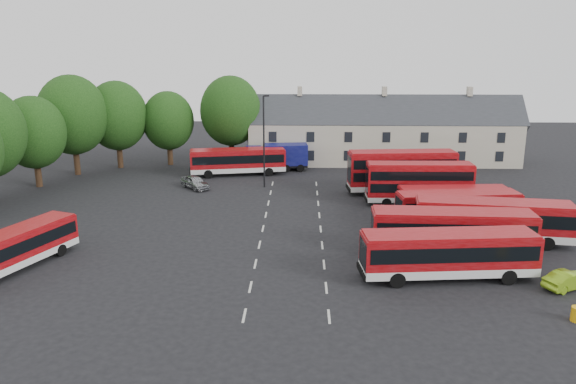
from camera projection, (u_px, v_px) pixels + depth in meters
name	position (u px, v px, depth m)	size (l,w,h in m)	color
ground	(261.00, 236.00, 46.64)	(140.00, 140.00, 0.00)	black
lane_markings	(292.00, 229.00, 48.50)	(5.15, 33.80, 0.01)	beige
treeline	(92.00, 123.00, 64.12)	(29.92, 32.59, 12.01)	black
terrace_houses	(383.00, 134.00, 74.26)	(35.70, 7.13, 10.06)	beige
bus_row_a	(449.00, 251.00, 37.76)	(11.92, 3.73, 3.31)	silver
bus_row_b	(452.00, 228.00, 42.29)	(12.14, 3.28, 3.40)	silver
bus_row_c	(493.00, 218.00, 44.76)	(12.45, 4.45, 3.44)	silver
bus_row_d	(458.00, 206.00, 48.92)	(10.89, 3.74, 3.02)	silver
bus_row_e	(453.00, 199.00, 51.47)	(10.07, 2.82, 2.82)	silver
bus_dd_south	(419.00, 181.00, 55.19)	(10.32, 2.51, 4.22)	silver
bus_dd_north	(402.00, 169.00, 59.21)	(11.37, 3.50, 4.59)	silver
bus_west	(13.00, 247.00, 39.39)	(5.73, 10.28, 2.86)	silver
bus_north	(238.00, 159.00, 67.67)	(11.63, 4.69, 3.21)	silver
box_truck	(278.00, 156.00, 70.10)	(7.84, 3.29, 3.33)	black
silver_car	(195.00, 182.00, 61.75)	(1.68, 4.17, 1.42)	#999CA1
lime_car	(569.00, 280.00, 36.62)	(1.28, 3.66, 1.21)	#85B71C
lamppost	(264.00, 139.00, 61.14)	(0.71, 0.40, 10.16)	black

